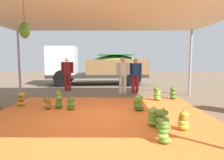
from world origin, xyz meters
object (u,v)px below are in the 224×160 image
Objects in this scene: worker_2 at (135,73)px; banana_bunch_5 at (71,104)px; banana_bunch_3 at (138,103)px; banana_bunch_6 at (164,132)px; banana_bunch_9 at (157,94)px; banana_bunch_8 at (154,117)px; worker_1 at (123,73)px; banana_bunch_10 at (183,121)px; banana_bunch_7 at (163,121)px; cargo_truck_main at (95,65)px; banana_bunch_1 at (47,103)px; worker_0 at (67,71)px; banana_bunch_2 at (59,100)px; banana_bunch_4 at (21,99)px; banana_bunch_0 at (173,94)px.

banana_bunch_5 is at bearing -126.52° from worker_2.
banana_bunch_6 is (0.18, -2.40, -0.01)m from banana_bunch_3.
banana_bunch_3 is at bearing -120.89° from banana_bunch_9.
banana_bunch_8 is (2.32, -1.52, 0.03)m from banana_bunch_5.
banana_bunch_9 is at bearing -50.57° from worker_1.
banana_bunch_7 is at bearing 179.68° from banana_bunch_10.
worker_2 is (2.25, -3.34, -0.25)m from cargo_truck_main.
worker_2 reaches higher than banana_bunch_1.
worker_0 reaches higher than banana_bunch_8.
banana_bunch_1 is 0.82× the size of banana_bunch_3.
banana_bunch_9 is (0.94, 1.57, 0.01)m from banana_bunch_3.
banana_bunch_6 is (2.73, -2.71, -0.04)m from banana_bunch_2.
banana_bunch_1 is 0.80× the size of banana_bunch_9.
banana_bunch_8 is 0.99× the size of banana_bunch_10.
cargo_truck_main is at bearing 81.82° from banana_bunch_1.
banana_bunch_4 is 0.97× the size of banana_bunch_6.
worker_2 is (-0.52, 5.09, 0.76)m from banana_bunch_10.
banana_bunch_3 is at bearing -6.81° from banana_bunch_2.
banana_bunch_4 reaches higher than banana_bunch_8.
banana_bunch_3 is 1.83m from banana_bunch_9.
banana_bunch_4 is 0.30× the size of worker_2.
cargo_truck_main is (-2.77, 8.42, 1.02)m from banana_bunch_10.
banana_bunch_3 reaches higher than banana_bunch_0.
banana_bunch_7 is 0.08× the size of cargo_truck_main.
banana_bunch_5 is at bearing -4.15° from banana_bunch_1.
banana_bunch_4 is 4.89m from banana_bunch_7.
banana_bunch_0 reaches higher than banana_bunch_1.
banana_bunch_3 is at bearing -131.98° from banana_bunch_0.
banana_bunch_7 reaches higher than banana_bunch_1.
banana_bunch_5 is 3.56m from worker_1.
banana_bunch_7 is (3.25, -1.90, 0.02)m from banana_bunch_1.
cargo_truck_main is (-1.97, 6.73, 0.99)m from banana_bunch_3.
banana_bunch_6 is (2.30, -2.55, 0.05)m from banana_bunch_5.
banana_bunch_6 is 0.30× the size of worker_0.
cargo_truck_main reaches higher than banana_bunch_10.
banana_bunch_0 is 5.31m from worker_0.
banana_bunch_4 is 5.13m from banana_bunch_6.
banana_bunch_1 is at bearing 175.85° from banana_bunch_5.
banana_bunch_8 is (3.11, -1.58, 0.01)m from banana_bunch_1.
worker_2 is (0.28, 3.39, 0.73)m from banana_bunch_3.
banana_bunch_2 is 2.57m from banana_bunch_3.
banana_bunch_2 is 1.16× the size of banana_bunch_4.
banana_bunch_3 is 7.08m from cargo_truck_main.
banana_bunch_8 is 0.28× the size of worker_2.
banana_bunch_1 is 0.26× the size of worker_0.
worker_0 is at bearing 121.12° from banana_bunch_7.
banana_bunch_4 is at bearing -147.05° from worker_2.
banana_bunch_0 is 3.50m from banana_bunch_8.
banana_bunch_4 is 4.62m from banana_bunch_8.
banana_bunch_9 reaches higher than banana_bunch_0.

